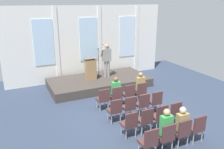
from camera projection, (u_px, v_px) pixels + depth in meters
ground_plane at (133, 115)px, 9.20m from camera, size 13.31×13.31×0.00m
rear_partition at (89, 43)px, 12.99m from camera, size 9.15×0.14×4.11m
stage_platform at (99, 82)px, 12.22m from camera, size 5.15×2.48×0.43m
speaker at (107, 58)px, 12.10m from camera, size 0.51×0.69×1.78m
mic_stand at (99, 71)px, 12.31m from camera, size 0.28×0.28×1.55m
lectern at (91, 69)px, 11.87m from camera, size 0.60×0.48×1.16m
chair_r0_c0 at (103, 98)px, 9.47m from camera, size 0.46×0.44×0.94m
chair_r0_c1 at (116, 95)px, 9.71m from camera, size 0.46×0.44×0.94m
audience_r0_c1 at (115, 90)px, 9.72m from camera, size 0.36×0.39×1.34m
chair_r0_c2 at (129, 93)px, 9.95m from camera, size 0.46×0.44×0.94m
chair_r0_c3 at (141, 91)px, 10.19m from camera, size 0.46×0.44×0.94m
audience_r0_c3 at (140, 86)px, 10.19m from camera, size 0.36×0.39×1.38m
chair_r1_c0 at (115, 109)px, 8.51m from camera, size 0.46×0.44×0.94m
chair_r1_c1 at (129, 106)px, 8.75m from camera, size 0.46×0.44×0.94m
chair_r1_c2 at (143, 103)px, 8.99m from camera, size 0.46×0.44×0.94m
chair_r1_c3 at (155, 100)px, 9.23m from camera, size 0.46×0.44×0.94m
chair_r2_c0 at (130, 123)px, 7.55m from camera, size 0.46×0.44×0.94m
chair_r2_c1 at (145, 119)px, 7.79m from camera, size 0.46×0.44×0.94m
chair_r2_c2 at (160, 115)px, 8.03m from camera, size 0.46×0.44×0.94m
chair_r2_c3 at (174, 112)px, 8.27m from camera, size 0.46×0.44×0.94m
chair_r3_c0 at (149, 141)px, 6.58m from camera, size 0.46×0.44×0.94m
chair_r3_c1 at (166, 136)px, 6.83m from camera, size 0.46×0.44×0.94m
audience_r3_c1 at (165, 128)px, 6.82m from camera, size 0.36×0.39×1.38m
chair_r3_c2 at (182, 131)px, 7.07m from camera, size 0.46×0.44×0.94m
audience_r3_c2 at (181, 124)px, 7.08m from camera, size 0.36×0.39×1.32m
chair_r3_c3 at (197, 127)px, 7.31m from camera, size 0.46×0.44×0.94m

